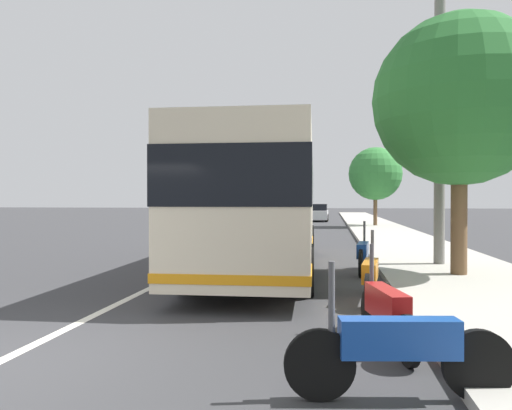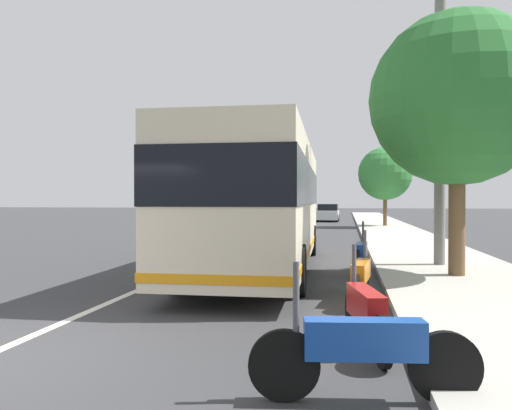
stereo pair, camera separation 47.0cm
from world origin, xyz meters
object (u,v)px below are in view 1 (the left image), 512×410
object	(u,v)px
roadside_tree_far_block	(375,174)
motorcycle_far_end	(363,254)
car_ahead_same_lane	(272,212)
car_side_street	(317,213)
coach_bus	(264,199)
motorcycle_nearest_curb	(398,349)
roadside_tree_mid_block	(459,101)
motorcycle_by_tree	(370,275)
motorcycle_angled	(386,310)
car_far_distant	(263,214)
utility_pole	(440,126)

from	to	relation	value
roadside_tree_far_block	motorcycle_far_end	bearing A→B (deg)	174.15
car_ahead_same_lane	car_side_street	distance (m)	4.63
coach_bus	roadside_tree_far_block	xyz separation A→B (m)	(21.14, -4.76, 1.78)
motorcycle_nearest_curb	car_ahead_same_lane	distance (m)	40.93
roadside_tree_mid_block	roadside_tree_far_block	size ratio (longest dim) A/B	1.12
motorcycle_nearest_curb	motorcycle_by_tree	distance (m)	4.51
motorcycle_angled	motorcycle_by_tree	world-z (taller)	motorcycle_by_tree
motorcycle_nearest_curb	roadside_tree_far_block	distance (m)	29.72
coach_bus	roadside_tree_mid_block	distance (m)	5.31
car_far_distant	utility_pole	bearing A→B (deg)	15.13
car_ahead_same_lane	utility_pole	xyz separation A→B (m)	(-31.41, -8.23, 3.08)
motorcycle_angled	motorcycle_far_end	distance (m)	6.28
motorcycle_nearest_curb	motorcycle_far_end	size ratio (longest dim) A/B	0.96
motorcycle_by_tree	motorcycle_far_end	world-z (taller)	motorcycle_far_end
motorcycle_angled	roadside_tree_mid_block	size ratio (longest dim) A/B	0.33
coach_bus	motorcycle_angled	xyz separation A→B (m)	(-6.62, -2.45, -1.40)
car_side_street	utility_pole	size ratio (longest dim) A/B	0.56
motorcycle_angled	motorcycle_far_end	size ratio (longest dim) A/B	0.92
car_far_distant	coach_bus	bearing A→B (deg)	5.15
motorcycle_far_end	roadside_tree_mid_block	bearing A→B (deg)	-102.82
motorcycle_angled	car_far_distant	distance (m)	33.73
motorcycle_angled	car_side_street	distance (m)	36.90
motorcycle_far_end	motorcycle_angled	bearing A→B (deg)	-173.96
car_side_street	utility_pole	bearing A→B (deg)	-171.29
car_far_distant	utility_pole	xyz separation A→B (m)	(-25.78, -8.32, 3.12)
motorcycle_nearest_curb	roadside_tree_mid_block	world-z (taller)	roadside_tree_mid_block
car_side_street	roadside_tree_mid_block	bearing A→B (deg)	-171.67
car_ahead_same_lane	coach_bus	bearing A→B (deg)	7.68
car_far_distant	utility_pole	size ratio (longest dim) A/B	0.59
car_ahead_same_lane	roadside_tree_mid_block	bearing A→B (deg)	15.26
car_side_street	roadside_tree_far_block	world-z (taller)	roadside_tree_far_block
car_ahead_same_lane	roadside_tree_mid_block	xyz separation A→B (m)	(-33.28, -8.27, 3.37)
coach_bus	car_side_street	distance (m)	30.26
coach_bus	motorcycle_far_end	bearing A→B (deg)	-99.53
motorcycle_far_end	car_ahead_same_lane	xyz separation A→B (m)	(32.52, 6.16, 0.26)
motorcycle_by_tree	car_side_street	distance (m)	34.09
motorcycle_nearest_curb	motorcycle_angled	xyz separation A→B (m)	(1.70, -0.08, -0.02)
motorcycle_nearest_curb	roadside_tree_mid_block	size ratio (longest dim) A/B	0.34
car_ahead_same_lane	motorcycle_far_end	bearing A→B (deg)	12.03
coach_bus	car_ahead_same_lane	bearing A→B (deg)	4.45
motorcycle_far_end	car_side_street	world-z (taller)	car_side_street
car_ahead_same_lane	utility_pole	world-z (taller)	utility_pole
motorcycle_nearest_curb	motorcycle_by_tree	xyz separation A→B (m)	(4.51, -0.11, -0.01)
motorcycle_angled	car_far_distant	xyz separation A→B (m)	(33.16, 6.13, 0.24)
motorcycle_far_end	utility_pole	bearing A→B (deg)	-54.90
motorcycle_by_tree	motorcycle_far_end	size ratio (longest dim) A/B	1.00
motorcycle_far_end	car_far_distant	distance (m)	27.60
motorcycle_nearest_curb	utility_pole	size ratio (longest dim) A/B	0.27
motorcycle_angled	roadside_tree_far_block	bearing A→B (deg)	-17.06
motorcycle_far_end	car_side_street	size ratio (longest dim) A/B	0.51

